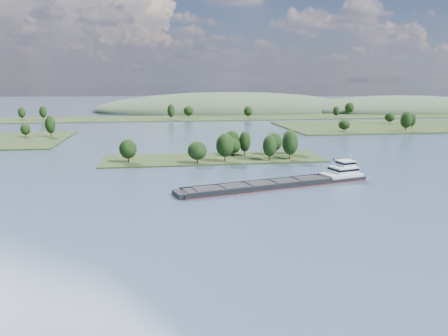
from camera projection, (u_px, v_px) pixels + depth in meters
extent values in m
plane|color=#35445C|center=(237.00, 192.00, 140.30)|extent=(1800.00, 1800.00, 0.00)
cube|color=#233316|center=(213.00, 159.00, 198.47)|extent=(100.00, 30.00, 1.20)
cylinder|color=black|center=(269.00, 156.00, 191.90)|extent=(0.50, 0.50, 3.72)
ellipsoid|color=black|center=(270.00, 146.00, 190.97)|extent=(6.28, 6.28, 9.56)
cylinder|color=black|center=(232.00, 150.00, 209.71)|extent=(0.50, 0.50, 3.70)
ellipsoid|color=black|center=(232.00, 140.00, 208.78)|extent=(7.71, 7.71, 9.50)
cylinder|color=black|center=(225.00, 157.00, 189.93)|extent=(0.50, 0.50, 4.03)
ellipsoid|color=black|center=(225.00, 145.00, 188.92)|extent=(7.88, 7.88, 10.36)
cylinder|color=black|center=(233.00, 153.00, 202.89)|extent=(0.50, 0.50, 2.73)
ellipsoid|color=black|center=(233.00, 146.00, 202.21)|extent=(6.80, 6.80, 7.01)
cylinder|color=black|center=(197.00, 160.00, 185.64)|extent=(0.50, 0.50, 3.11)
ellipsoid|color=black|center=(197.00, 150.00, 184.86)|extent=(8.26, 8.26, 8.00)
cylinder|color=black|center=(128.00, 159.00, 187.67)|extent=(0.50, 0.50, 3.33)
ellipsoid|color=black|center=(128.00, 149.00, 186.83)|extent=(7.48, 7.48, 8.56)
cylinder|color=black|center=(245.00, 151.00, 205.04)|extent=(0.50, 0.50, 3.75)
ellipsoid|color=black|center=(245.00, 141.00, 204.11)|extent=(5.61, 5.61, 9.64)
cylinder|color=black|center=(290.00, 150.00, 209.44)|extent=(0.50, 0.50, 3.80)
ellipsoid|color=black|center=(290.00, 140.00, 208.49)|extent=(7.27, 7.27, 9.78)
cylinder|color=black|center=(290.00, 155.00, 194.55)|extent=(0.50, 0.50, 4.29)
ellipsoid|color=black|center=(290.00, 143.00, 193.48)|extent=(7.21, 7.21, 11.04)
cylinder|color=black|center=(273.00, 151.00, 207.02)|extent=(0.50, 0.50, 3.45)
ellipsoid|color=black|center=(274.00, 142.00, 206.16)|extent=(8.11, 8.11, 8.88)
cylinder|color=black|center=(51.00, 133.00, 271.41)|extent=(0.50, 0.50, 4.34)
ellipsoid|color=black|center=(50.00, 124.00, 270.33)|extent=(6.28, 6.28, 11.15)
cylinder|color=black|center=(26.00, 135.00, 270.30)|extent=(0.50, 0.50, 2.72)
ellipsoid|color=black|center=(25.00, 129.00, 269.62)|extent=(5.76, 5.76, 7.00)
cylinder|color=black|center=(344.00, 130.00, 298.13)|extent=(0.50, 0.50, 2.83)
ellipsoid|color=black|center=(344.00, 124.00, 297.42)|extent=(8.01, 8.01, 7.27)
cylinder|color=black|center=(406.00, 128.00, 301.52)|extent=(0.50, 0.50, 4.53)
ellipsoid|color=black|center=(406.00, 120.00, 300.39)|extent=(8.17, 8.17, 11.64)
cylinder|color=black|center=(412.00, 126.00, 316.65)|extent=(0.50, 0.50, 3.68)
ellipsoid|color=black|center=(412.00, 120.00, 315.73)|extent=(5.50, 5.50, 9.47)
cylinder|color=black|center=(389.00, 122.00, 354.48)|extent=(0.50, 0.50, 3.07)
ellipsoid|color=black|center=(390.00, 117.00, 353.71)|extent=(8.03, 8.03, 7.88)
cube|color=#233316|center=(184.00, 119.00, 411.75)|extent=(900.00, 60.00, 1.20)
cylinder|color=black|center=(22.00, 118.00, 389.93)|extent=(0.50, 0.50, 3.68)
ellipsoid|color=black|center=(22.00, 113.00, 389.01)|extent=(6.32, 6.32, 9.46)
cylinder|color=black|center=(336.00, 116.00, 413.98)|extent=(0.50, 0.50, 3.59)
ellipsoid|color=black|center=(336.00, 111.00, 413.08)|extent=(6.11, 6.11, 9.24)
cylinder|color=black|center=(189.00, 116.00, 414.29)|extent=(0.50, 0.50, 3.61)
ellipsoid|color=black|center=(188.00, 111.00, 413.38)|extent=(9.26, 9.26, 9.29)
cylinder|color=black|center=(349.00, 112.00, 452.49)|extent=(0.50, 0.50, 4.11)
ellipsoid|color=black|center=(349.00, 107.00, 451.46)|extent=(9.51, 9.51, 10.58)
cylinder|color=black|center=(43.00, 118.00, 389.58)|extent=(0.50, 0.50, 4.09)
ellipsoid|color=black|center=(43.00, 112.00, 388.55)|extent=(6.51, 6.51, 10.53)
cylinder|color=black|center=(248.00, 116.00, 408.68)|extent=(0.50, 0.50, 3.71)
ellipsoid|color=black|center=(248.00, 111.00, 407.75)|extent=(8.30, 8.30, 9.54)
cylinder|color=black|center=(171.00, 117.00, 392.84)|extent=(0.50, 0.50, 4.56)
ellipsoid|color=black|center=(171.00, 111.00, 391.70)|extent=(6.57, 6.57, 11.72)
ellipsoid|color=#364731|center=(400.00, 111.00, 517.59)|extent=(260.00, 140.00, 36.00)
ellipsoid|color=#364731|center=(230.00, 111.00, 517.46)|extent=(320.00, 160.00, 44.00)
cube|color=black|center=(277.00, 185.00, 147.71)|extent=(68.33, 25.57, 1.88)
cube|color=maroon|center=(277.00, 186.00, 147.79)|extent=(68.53, 25.78, 0.21)
cube|color=black|center=(254.00, 181.00, 148.61)|extent=(51.36, 13.74, 0.68)
cube|color=black|center=(265.00, 186.00, 141.06)|extent=(51.36, 13.74, 0.68)
cube|color=black|center=(259.00, 184.00, 144.86)|extent=(51.57, 20.42, 0.26)
cube|color=black|center=(206.00, 189.00, 137.54)|extent=(9.22, 8.73, 0.30)
cube|color=black|center=(234.00, 186.00, 141.17)|extent=(9.22, 8.73, 0.30)
cube|color=black|center=(259.00, 183.00, 144.81)|extent=(9.22, 8.73, 0.30)
cube|color=black|center=(284.00, 181.00, 148.44)|extent=(9.22, 8.73, 0.30)
cube|color=black|center=(307.00, 178.00, 152.08)|extent=(9.22, 8.73, 0.30)
cube|color=black|center=(179.00, 195.00, 134.26)|extent=(4.43, 8.09, 1.71)
cylinder|color=black|center=(182.00, 191.00, 134.36)|extent=(0.25, 0.25, 1.88)
cube|color=white|center=(341.00, 174.00, 157.67)|extent=(15.31, 11.40, 1.03)
cube|color=white|center=(343.00, 170.00, 157.66)|extent=(10.00, 8.78, 2.56)
cube|color=black|center=(343.00, 169.00, 157.60)|extent=(10.21, 8.99, 0.77)
cube|color=white|center=(346.00, 163.00, 157.56)|extent=(6.26, 6.26, 1.88)
cube|color=black|center=(346.00, 163.00, 157.49)|extent=(6.47, 6.47, 0.68)
cube|color=white|center=(346.00, 161.00, 157.35)|extent=(6.68, 6.68, 0.17)
cylinder|color=white|center=(351.00, 157.00, 157.98)|extent=(0.21, 0.21, 2.22)
cylinder|color=black|center=(334.00, 160.00, 158.31)|extent=(0.52, 0.52, 1.03)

